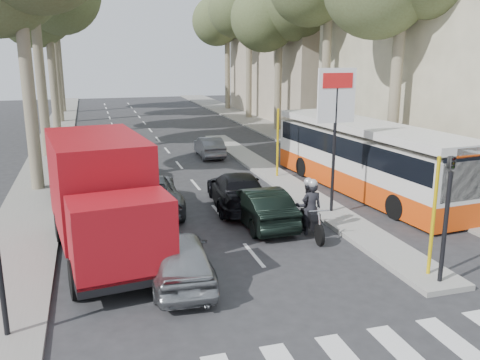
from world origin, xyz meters
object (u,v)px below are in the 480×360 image
(red_truck, at_px, (102,196))
(city_bus, at_px, (365,156))
(dark_hatchback, at_px, (260,206))
(motorcycle, at_px, (310,209))
(silver_hatchback, at_px, (180,257))

(red_truck, bearing_deg, city_bus, 13.76)
(dark_hatchback, xyz_separation_m, red_truck, (-5.53, -1.48, 1.24))
(dark_hatchback, relative_size, red_truck, 0.60)
(dark_hatchback, bearing_deg, motorcycle, 130.42)
(red_truck, height_order, motorcycle, red_truck)
(dark_hatchback, height_order, city_bus, city_bus)
(red_truck, bearing_deg, silver_hatchback, -59.63)
(silver_hatchback, height_order, motorcycle, motorcycle)
(silver_hatchback, relative_size, city_bus, 0.34)
(city_bus, relative_size, motorcycle, 5.04)
(silver_hatchback, xyz_separation_m, city_bus, (9.63, 6.91, 0.95))
(city_bus, bearing_deg, motorcycle, -141.41)
(silver_hatchback, bearing_deg, city_bus, -140.83)
(dark_hatchback, relative_size, city_bus, 0.35)
(dark_hatchback, bearing_deg, silver_hatchback, 45.66)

